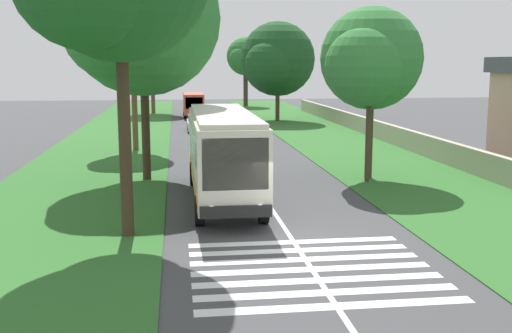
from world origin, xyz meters
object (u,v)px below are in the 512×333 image
utility_pole (369,98)px  roadside_tree_right_2 (369,61)px  roadside_tree_left_3 (150,40)px  trailing_car_0 (249,132)px  trailing_car_1 (198,123)px  coach_bus (223,150)px  roadside_tree_left_1 (138,22)px  roadside_tree_right_3 (276,61)px  trailing_car_2 (237,118)px  trailing_minibus_0 (193,103)px  roadside_tree_right_1 (245,57)px  roadside_tree_left_0 (130,30)px

utility_pole → roadside_tree_right_2: bearing=-11.3°
roadside_tree_left_3 → trailing_car_0: bearing=-163.3°
trailing_car_1 → utility_pole: size_ratio=0.55×
coach_bus → roadside_tree_left_1: size_ratio=0.97×
roadside_tree_left_1 → roadside_tree_right_2: size_ratio=1.37×
coach_bus → roadside_tree_right_3: bearing=-12.7°
roadside_tree_left_3 → trailing_car_1: bearing=-166.8°
trailing_car_2 → trailing_minibus_0: size_ratio=0.72×
coach_bus → trailing_car_2: 32.45m
trailing_car_2 → utility_pole: bearing=-173.2°
trailing_car_0 → roadside_tree_right_1: (37.54, -3.88, 5.78)m
trailing_car_0 → trailing_car_2: same height
coach_bus → roadside_tree_right_2: roadside_tree_right_2 is taller
trailing_minibus_0 → roadside_tree_left_3: (5.49, 4.56, 6.77)m
coach_bus → roadside_tree_right_2: bearing=-62.2°
trailing_car_2 → roadside_tree_left_1: 28.90m
coach_bus → trailing_car_0: size_ratio=2.60×
roadside_tree_left_3 → roadside_tree_right_3: bearing=-132.1°
roadside_tree_right_3 → roadside_tree_left_0: bearing=146.6°
roadside_tree_left_0 → roadside_tree_right_1: (41.26, -12.00, -1.37)m
trailing_car_1 → roadside_tree_left_3: 21.26m
trailing_car_1 → roadside_tree_left_0: bearing=157.4°
coach_bus → trailing_minibus_0: coach_bus is taller
trailing_car_1 → roadside_tree_right_3: size_ratio=0.44×
trailing_car_1 → roadside_tree_right_3: (8.03, -8.00, 5.28)m
roadside_tree_right_1 → roadside_tree_right_3: bearing=-178.4°
trailing_car_2 → roadside_tree_right_2: bearing=-172.8°
roadside_tree_right_3 → roadside_tree_right_1: bearing=1.6°
trailing_car_1 → utility_pole: 25.31m
roadside_tree_left_1 → roadside_tree_right_3: bearing=-21.0°
roadside_tree_right_3 → trailing_car_0: bearing=163.7°
coach_bus → roadside_tree_right_1: (57.32, -7.29, 4.30)m
trailing_car_1 → roadside_tree_left_0: 13.99m
coach_bus → trailing_minibus_0: (40.99, 0.05, -0.60)m
coach_bus → trailing_car_1: 27.21m
roadside_tree_left_0 → roadside_tree_right_1: bearing=-16.2°
trailing_car_2 → roadside_tree_left_3: bearing=30.5°
trailing_car_1 → roadside_tree_left_1: bearing=170.9°
roadside_tree_left_1 → roadside_tree_left_3: bearing=1.4°
roadside_tree_left_0 → roadside_tree_right_2: 17.27m
roadside_tree_right_1 → roadside_tree_right_3: (-22.13, -0.62, -0.50)m
roadside_tree_left_1 → roadside_tree_right_3: size_ratio=1.19×
roadside_tree_left_0 → roadside_tree_left_3: bearing=-0.2°
trailing_car_1 → trailing_car_2: 6.35m
trailing_car_1 → trailing_minibus_0: bearing=-0.2°
roadside_tree_left_3 → utility_pole: 45.10m
roadside_tree_right_1 → coach_bus: bearing=172.8°
roadside_tree_left_0 → roadside_tree_right_2: size_ratio=1.24×
trailing_car_2 → trailing_minibus_0: trailing_minibus_0 is taller
trailing_car_1 → trailing_minibus_0: 13.85m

